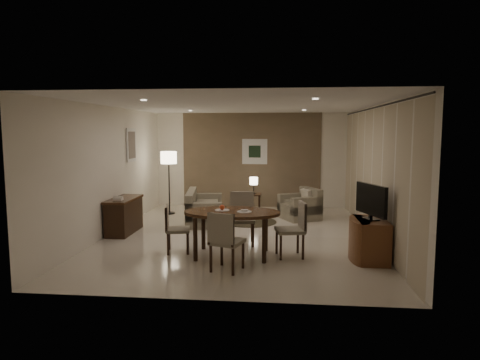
# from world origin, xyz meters

# --- Properties ---
(room_shell) EXTENTS (5.50, 7.00, 2.70)m
(room_shell) POSITION_xyz_m (0.00, 0.40, 1.35)
(room_shell) COLOR beige
(room_shell) RESTS_ON ground
(taupe_accent) EXTENTS (3.96, 0.03, 2.70)m
(taupe_accent) POSITION_xyz_m (0.00, 3.48, 1.35)
(taupe_accent) COLOR brown
(taupe_accent) RESTS_ON wall_back
(curtain_wall) EXTENTS (0.08, 6.70, 2.58)m
(curtain_wall) POSITION_xyz_m (2.68, 0.00, 1.32)
(curtain_wall) COLOR beige
(curtain_wall) RESTS_ON wall_right
(curtain_rod) EXTENTS (0.03, 6.80, 0.03)m
(curtain_rod) POSITION_xyz_m (2.68, 0.00, 2.64)
(curtain_rod) COLOR black
(curtain_rod) RESTS_ON wall_right
(art_back_frame) EXTENTS (0.72, 0.03, 0.72)m
(art_back_frame) POSITION_xyz_m (0.10, 3.46, 1.60)
(art_back_frame) COLOR silver
(art_back_frame) RESTS_ON wall_back
(art_back_canvas) EXTENTS (0.34, 0.01, 0.34)m
(art_back_canvas) POSITION_xyz_m (0.10, 3.44, 1.60)
(art_back_canvas) COLOR black
(art_back_canvas) RESTS_ON wall_back
(art_left_frame) EXTENTS (0.03, 0.60, 0.80)m
(art_left_frame) POSITION_xyz_m (-2.72, 1.20, 1.85)
(art_left_frame) COLOR silver
(art_left_frame) RESTS_ON wall_left
(art_left_canvas) EXTENTS (0.01, 0.46, 0.64)m
(art_left_canvas) POSITION_xyz_m (-2.71, 1.20, 1.85)
(art_left_canvas) COLOR gray
(art_left_canvas) RESTS_ON wall_left
(downlight_nl) EXTENTS (0.10, 0.10, 0.01)m
(downlight_nl) POSITION_xyz_m (-1.40, -1.80, 2.69)
(downlight_nl) COLOR white
(downlight_nl) RESTS_ON ceiling
(downlight_nr) EXTENTS (0.10, 0.10, 0.01)m
(downlight_nr) POSITION_xyz_m (1.40, -1.80, 2.69)
(downlight_nr) COLOR white
(downlight_nr) RESTS_ON ceiling
(downlight_fl) EXTENTS (0.10, 0.10, 0.01)m
(downlight_fl) POSITION_xyz_m (-1.40, 1.80, 2.69)
(downlight_fl) COLOR white
(downlight_fl) RESTS_ON ceiling
(downlight_fr) EXTENTS (0.10, 0.10, 0.01)m
(downlight_fr) POSITION_xyz_m (1.40, 1.80, 2.69)
(downlight_fr) COLOR white
(downlight_fr) RESTS_ON ceiling
(console_desk) EXTENTS (0.48, 1.20, 0.75)m
(console_desk) POSITION_xyz_m (-2.49, 0.00, 0.38)
(console_desk) COLOR #4F3119
(console_desk) RESTS_ON floor
(telephone) EXTENTS (0.20, 0.14, 0.09)m
(telephone) POSITION_xyz_m (-2.49, -0.30, 0.80)
(telephone) COLOR white
(telephone) RESTS_ON console_desk
(tv_cabinet) EXTENTS (0.48, 0.90, 0.70)m
(tv_cabinet) POSITION_xyz_m (2.40, -1.50, 0.35)
(tv_cabinet) COLOR brown
(tv_cabinet) RESTS_ON floor
(flat_tv) EXTENTS (0.36, 0.85, 0.60)m
(flat_tv) POSITION_xyz_m (2.38, -1.50, 1.02)
(flat_tv) COLOR black
(flat_tv) RESTS_ON tv_cabinet
(dining_table) EXTENTS (1.68, 1.05, 0.79)m
(dining_table) POSITION_xyz_m (0.03, -1.48, 0.39)
(dining_table) COLOR #4F3119
(dining_table) RESTS_ON floor
(chair_near) EXTENTS (0.58, 0.58, 0.95)m
(chair_near) POSITION_xyz_m (0.04, -2.28, 0.47)
(chair_near) COLOR gray
(chair_near) RESTS_ON floor
(chair_far) EXTENTS (0.54, 0.54, 1.00)m
(chair_far) POSITION_xyz_m (0.13, -0.71, 0.50)
(chair_far) COLOR gray
(chair_far) RESTS_ON floor
(chair_left) EXTENTS (0.49, 0.49, 0.86)m
(chair_left) POSITION_xyz_m (-0.97, -1.37, 0.43)
(chair_left) COLOR gray
(chair_left) RESTS_ON floor
(chair_right) EXTENTS (0.55, 0.55, 0.96)m
(chair_right) POSITION_xyz_m (1.03, -1.43, 0.48)
(chair_right) COLOR gray
(chair_right) RESTS_ON floor
(plate_a) EXTENTS (0.26, 0.26, 0.02)m
(plate_a) POSITION_xyz_m (-0.15, -1.43, 0.80)
(plate_a) COLOR white
(plate_a) RESTS_ON dining_table
(plate_b) EXTENTS (0.26, 0.26, 0.02)m
(plate_b) POSITION_xyz_m (0.25, -1.53, 0.80)
(plate_b) COLOR white
(plate_b) RESTS_ON dining_table
(fruit_apple) EXTENTS (0.09, 0.09, 0.09)m
(fruit_apple) POSITION_xyz_m (-0.15, -1.43, 0.85)
(fruit_apple) COLOR red
(fruit_apple) RESTS_ON plate_a
(napkin) EXTENTS (0.12, 0.08, 0.03)m
(napkin) POSITION_xyz_m (0.25, -1.53, 0.82)
(napkin) COLOR white
(napkin) RESTS_ON plate_b
(round_rug) EXTENTS (1.28, 1.28, 0.01)m
(round_rug) POSITION_xyz_m (0.13, 1.35, 0.01)
(round_rug) COLOR #3C3521
(round_rug) RESTS_ON floor
(sofa) EXTENTS (1.73, 1.04, 0.77)m
(sofa) POSITION_xyz_m (-0.95, 1.20, 0.38)
(sofa) COLOR gray
(sofa) RESTS_ON floor
(armchair) EXTENTS (1.12, 1.14, 0.76)m
(armchair) POSITION_xyz_m (1.33, 1.82, 0.38)
(armchair) COLOR gray
(armchair) RESTS_ON floor
(side_table) EXTENTS (0.39, 0.39, 0.50)m
(side_table) POSITION_xyz_m (0.13, 2.65, 0.25)
(side_table) COLOR black
(side_table) RESTS_ON floor
(table_lamp) EXTENTS (0.22, 0.22, 0.50)m
(table_lamp) POSITION_xyz_m (0.13, 2.65, 0.75)
(table_lamp) COLOR #FFEAC1
(table_lamp) RESTS_ON side_table
(floor_lamp) EXTENTS (0.42, 0.42, 1.65)m
(floor_lamp) POSITION_xyz_m (-2.08, 2.19, 0.83)
(floor_lamp) COLOR #FFE5B7
(floor_lamp) RESTS_ON floor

